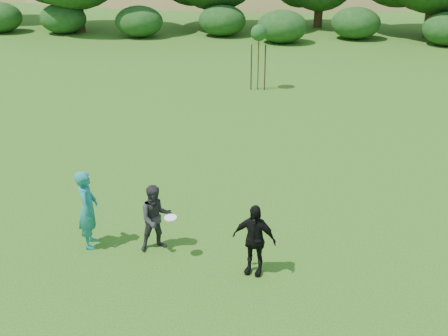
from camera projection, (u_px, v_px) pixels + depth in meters
The scene contains 7 objects.
ground at pixel (206, 271), 11.95m from camera, with size 120.00×120.00×0.00m, color #19470C.
player_teal at pixel (88, 209), 12.56m from camera, with size 0.68×0.44×1.86m, color #1B7B79.
player_grey at pixel (156, 218), 12.48m from camera, with size 0.76×0.59×1.57m, color #29282B.
player_black at pixel (254, 240), 11.61m from camera, with size 0.93×0.39×1.59m, color black.
frisbee at pixel (171, 218), 12.04m from camera, with size 0.27×0.27×0.06m.
sapling at pixel (259, 35), 23.94m from camera, with size 0.70×0.70×2.85m.
hillside at pixel (281, 68), 78.97m from camera, with size 150.00×72.00×52.00m.
Camera 1 is at (1.70, -9.92, 6.82)m, focal length 45.00 mm.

